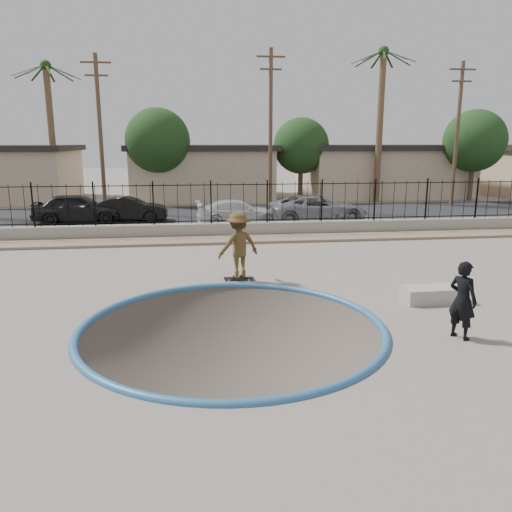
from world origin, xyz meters
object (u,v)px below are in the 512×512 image
object	(u,v)px
skater	(239,248)
videographer	(463,300)
skateboard	(239,278)
car_b	(129,209)
concrete_ledge	(433,294)
car_c	(238,212)
car_a	(78,208)
car_d	(317,209)

from	to	relation	value
skater	videographer	world-z (taller)	skater
skateboard	car_b	distance (m)	12.88
concrete_ledge	car_b	size ratio (longest dim) A/B	0.41
car_c	car_b	bearing A→B (deg)	70.79
car_b	car_c	xyz separation A→B (m)	(5.58, -1.60, -0.03)
car_a	car_b	distance (m)	2.57
car_c	concrete_ledge	bearing A→B (deg)	-166.42
videographer	car_c	world-z (taller)	videographer
car_b	concrete_ledge	bearing A→B (deg)	-146.31
videographer	car_d	distance (m)	15.61
skater	concrete_ledge	bearing A→B (deg)	130.11
skateboard	car_c	xyz separation A→B (m)	(0.94, 10.40, 0.58)
car_b	skater	bearing A→B (deg)	-158.07
skater	car_a	distance (m)	13.92
car_b	car_c	world-z (taller)	car_b
car_b	skateboard	bearing A→B (deg)	-158.07
car_c	car_d	bearing A→B (deg)	-93.20
car_c	skater	bearing A→B (deg)	171.64
concrete_ledge	car_c	bearing A→B (deg)	106.78
concrete_ledge	videographer	bearing A→B (deg)	-103.80
concrete_ledge	car_a	world-z (taller)	car_a
videographer	car_d	bearing A→B (deg)	-32.34
concrete_ledge	car_c	xyz separation A→B (m)	(-3.97, 13.16, 0.45)
videographer	concrete_ledge	bearing A→B (deg)	-43.32
skateboard	videographer	world-z (taller)	videographer
car_a	car_b	xyz separation A→B (m)	(2.56, 0.09, -0.12)
concrete_ledge	car_d	bearing A→B (deg)	89.27
skateboard	car_d	world-z (taller)	car_d
videographer	car_c	size ratio (longest dim) A/B	0.41
car_a	skateboard	bearing A→B (deg)	-150.73
skater	car_b	size ratio (longest dim) A/B	0.51
videographer	car_c	bearing A→B (deg)	-17.33
skater	car_c	bearing A→B (deg)	-115.71
videographer	skateboard	bearing A→B (deg)	10.14
car_d	skater	bearing A→B (deg)	148.78
car_c	car_d	world-z (taller)	car_d
skater	car_d	size ratio (longest dim) A/B	0.39
skateboard	videographer	xyz separation A→B (m)	(4.31, -5.20, 0.79)
videographer	concrete_ledge	distance (m)	2.60
car_b	car_d	xyz separation A→B (m)	(9.71, -1.60, 0.07)
car_b	car_a	bearing A→B (deg)	92.88
car_c	videographer	bearing A→B (deg)	-171.01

